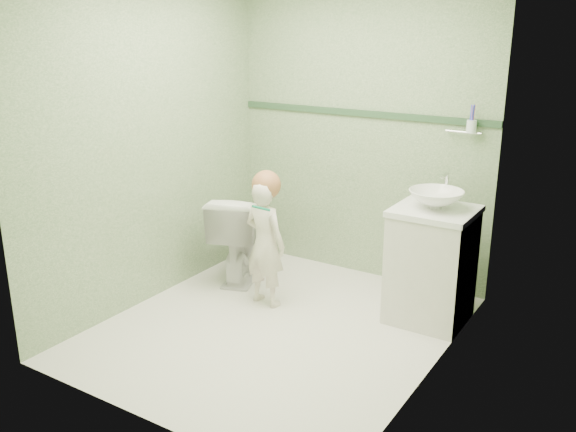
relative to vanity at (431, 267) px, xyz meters
The scene contains 12 objects.
ground 1.16m from the vanity, 140.19° to the right, with size 2.50×2.50×0.00m, color white.
room_shell 1.35m from the vanity, 140.19° to the right, with size 2.50×2.54×2.40m.
trim_stripe 1.38m from the vanity, 147.36° to the left, with size 2.20×0.02×0.05m, color #2E4D31.
vanity is the anchor object (origin of this frame).
counter 0.41m from the vanity, ahead, with size 0.54×0.52×0.04m, color white.
basin 0.49m from the vanity, ahead, with size 0.37×0.37×0.13m, color white.
faucet 0.60m from the vanity, 90.00° to the left, with size 0.03×0.13×0.18m.
cup_holder 1.05m from the vanity, 83.70° to the left, with size 0.26×0.07×0.21m.
toilet 1.58m from the vanity, behind, with size 0.41×0.71×0.72m, color white.
toddler 1.21m from the vanity, 160.60° to the right, with size 0.35×0.23×0.96m, color #F0E4D0.
hair_cap 1.30m from the vanity, 161.73° to the right, with size 0.21×0.21×0.21m, color #A0653E.
teal_toothbrush 1.27m from the vanity, 153.69° to the right, with size 0.11×0.14×0.08m.
Camera 1 is at (2.16, -3.27, 2.04)m, focal length 38.84 mm.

